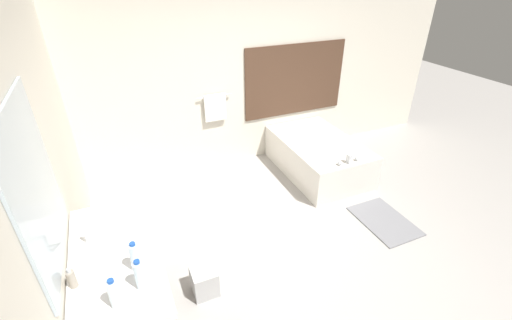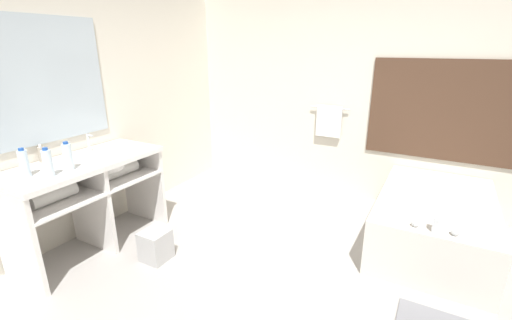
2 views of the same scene
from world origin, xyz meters
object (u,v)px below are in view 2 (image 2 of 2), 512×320
water_bottle_1 (68,157)px  water_bottle_2 (24,163)px  bathtub (434,220)px  waste_bin (156,245)px  soap_dispenser (42,154)px  water_bottle_3 (48,163)px

water_bottle_1 → water_bottle_2: 0.31m
bathtub → water_bottle_1: size_ratio=6.46×
water_bottle_2 → bathtub: bearing=35.7°
water_bottle_1 → waste_bin: water_bottle_1 is taller
water_bottle_1 → water_bottle_2: (-0.16, -0.26, -0.00)m
bathtub → waste_bin: 2.68m
water_bottle_2 → soap_dispenser: (-0.26, 0.28, -0.04)m
water_bottle_3 → soap_dispenser: size_ratio=1.46×
water_bottle_3 → soap_dispenser: 0.47m
bathtub → water_bottle_3: (-2.75, -2.00, 0.73)m
water_bottle_1 → waste_bin: (0.53, 0.35, -0.88)m
bathtub → water_bottle_3: size_ratio=6.59×
water_bottle_3 → soap_dispenser: bearing=155.7°
water_bottle_2 → water_bottle_3: water_bottle_3 is taller
bathtub → soap_dispenser: soap_dispenser is taller
bathtub → water_bottle_2: 3.66m
bathtub → water_bottle_1: (-2.76, -1.83, 0.74)m
bathtub → water_bottle_2: (-2.92, -2.09, 0.73)m
water_bottle_2 → soap_dispenser: water_bottle_2 is taller
water_bottle_2 → water_bottle_3: (0.17, 0.09, 0.00)m
water_bottle_3 → soap_dispenser: (-0.42, 0.19, -0.04)m
bathtub → soap_dispenser: 3.72m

